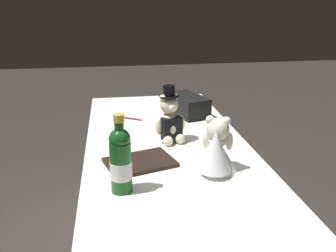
% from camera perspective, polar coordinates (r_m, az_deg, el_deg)
% --- Properties ---
extents(reception_table, '(1.85, 0.78, 0.70)m').
position_cam_1_polar(reception_table, '(1.93, 0.00, -12.69)').
color(reception_table, white).
rests_on(reception_table, ground_plane).
extents(teddy_bear_groom, '(0.15, 0.15, 0.28)m').
position_cam_1_polar(teddy_bear_groom, '(1.79, 0.27, 0.85)').
color(teddy_bear_groom, beige).
rests_on(teddy_bear_groom, reception_table).
extents(teddy_bear_bride, '(0.22, 0.19, 0.23)m').
position_cam_1_polar(teddy_bear_bride, '(1.50, 7.50, -3.61)').
color(teddy_bear_bride, white).
rests_on(teddy_bear_bride, reception_table).
extents(champagne_bottle, '(0.08, 0.08, 0.30)m').
position_cam_1_polar(champagne_bottle, '(1.34, -7.33, -5.17)').
color(champagne_bottle, '#14521A').
rests_on(champagne_bottle, reception_table).
extents(signing_pen, '(0.09, 0.14, 0.01)m').
position_cam_1_polar(signing_pen, '(2.15, -5.73, 1.16)').
color(signing_pen, maroon).
rests_on(signing_pen, reception_table).
extents(gift_case_black, '(0.32, 0.24, 0.11)m').
position_cam_1_polar(gift_case_black, '(2.22, 2.99, 3.25)').
color(gift_case_black, black).
rests_on(gift_case_black, reception_table).
extents(guestbook, '(0.27, 0.33, 0.02)m').
position_cam_1_polar(guestbook, '(1.58, -4.35, -5.61)').
color(guestbook, black).
rests_on(guestbook, reception_table).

